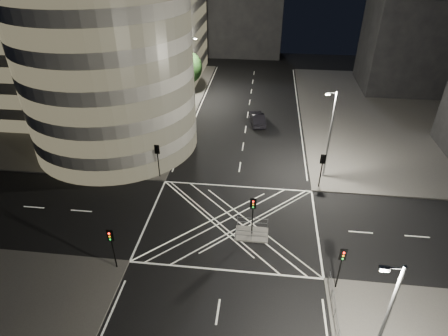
# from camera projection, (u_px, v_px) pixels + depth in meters

# --- Properties ---
(ground) EXTENTS (120.00, 120.00, 0.00)m
(ground) POSITION_uv_depth(u_px,v_px,m) (231.00, 222.00, 35.68)
(ground) COLOR black
(ground) RESTS_ON ground
(sidewalk_far_left) EXTENTS (42.00, 42.00, 0.15)m
(sidewalk_far_left) POSITION_uv_depth(u_px,v_px,m) (72.00, 101.00, 61.14)
(sidewalk_far_left) COLOR #504D4B
(sidewalk_far_left) RESTS_ON ground
(sidewalk_far_right) EXTENTS (42.00, 42.00, 0.15)m
(sidewalk_far_right) POSITION_uv_depth(u_px,v_px,m) (444.00, 118.00, 55.47)
(sidewalk_far_right) COLOR #504D4B
(sidewalk_far_right) RESTS_ON ground
(central_island) EXTENTS (3.00, 2.00, 0.15)m
(central_island) POSITION_uv_depth(u_px,v_px,m) (252.00, 234.00, 34.18)
(central_island) COLOR slate
(central_island) RESTS_ON ground
(office_tower_curved) EXTENTS (30.00, 29.00, 27.20)m
(office_tower_curved) POSITION_uv_depth(u_px,v_px,m) (82.00, 34.00, 46.67)
(office_tower_curved) COLOR #9C9A94
(office_tower_curved) RESTS_ON sidewalk_far_left
(office_block_rear) EXTENTS (24.00, 16.00, 22.00)m
(office_block_rear) POSITION_uv_depth(u_px,v_px,m) (133.00, 13.00, 67.13)
(office_block_rear) COLOR #9C9A94
(office_block_rear) RESTS_ON sidewalk_far_left
(building_right_far) EXTENTS (14.00, 12.00, 15.00)m
(building_right_far) POSITION_uv_depth(u_px,v_px,m) (410.00, 43.00, 62.63)
(building_right_far) COLOR black
(building_right_far) RESTS_ON sidewalk_far_right
(building_far_end) EXTENTS (18.00, 8.00, 18.00)m
(building_far_end) POSITION_uv_depth(u_px,v_px,m) (240.00, 12.00, 79.96)
(building_far_end) COLOR black
(building_far_end) RESTS_ON ground
(tree_a) EXTENTS (5.01, 5.01, 7.17)m
(tree_a) POSITION_uv_depth(u_px,v_px,m) (147.00, 133.00, 41.89)
(tree_a) COLOR black
(tree_a) RESTS_ON sidewalk_far_left
(tree_b) EXTENTS (4.17, 4.17, 6.92)m
(tree_b) POSITION_uv_depth(u_px,v_px,m) (160.00, 109.00, 46.81)
(tree_b) COLOR black
(tree_b) RESTS_ON sidewalk_far_left
(tree_c) EXTENTS (4.32, 4.32, 6.87)m
(tree_c) POSITION_uv_depth(u_px,v_px,m) (172.00, 93.00, 51.92)
(tree_c) COLOR black
(tree_c) RESTS_ON sidewalk_far_left
(tree_d) EXTENTS (4.35, 4.35, 7.00)m
(tree_d) POSITION_uv_depth(u_px,v_px,m) (181.00, 78.00, 56.89)
(tree_d) COLOR black
(tree_d) RESTS_ON sidewalk_far_left
(tree_e) EXTENTS (4.56, 4.56, 6.92)m
(tree_e) POSITION_uv_depth(u_px,v_px,m) (188.00, 67.00, 62.04)
(tree_e) COLOR black
(tree_e) RESTS_ON sidewalk_far_left
(traffic_signal_fl) EXTENTS (0.55, 0.22, 4.00)m
(traffic_signal_fl) POSITION_uv_depth(u_px,v_px,m) (158.00, 155.00, 40.69)
(traffic_signal_fl) COLOR black
(traffic_signal_fl) RESTS_ON sidewalk_far_left
(traffic_signal_nl) EXTENTS (0.55, 0.22, 4.00)m
(traffic_signal_nl) POSITION_uv_depth(u_px,v_px,m) (112.00, 242.00, 29.27)
(traffic_signal_nl) COLOR black
(traffic_signal_nl) RESTS_ON sidewalk_near_left
(traffic_signal_fr) EXTENTS (0.55, 0.22, 4.00)m
(traffic_signal_fr) POSITION_uv_depth(u_px,v_px,m) (322.00, 165.00, 38.97)
(traffic_signal_fr) COLOR black
(traffic_signal_fr) RESTS_ON sidewalk_far_right
(traffic_signal_nr) EXTENTS (0.55, 0.22, 4.00)m
(traffic_signal_nr) POSITION_uv_depth(u_px,v_px,m) (341.00, 261.00, 27.55)
(traffic_signal_nr) COLOR black
(traffic_signal_nr) RESTS_ON sidewalk_near_right
(traffic_signal_island) EXTENTS (0.55, 0.22, 4.00)m
(traffic_signal_island) POSITION_uv_depth(u_px,v_px,m) (253.00, 210.00, 32.67)
(traffic_signal_island) COLOR black
(traffic_signal_island) RESTS_ON central_island
(street_lamp_left_near) EXTENTS (1.25, 0.25, 10.00)m
(street_lamp_left_near) POSITION_uv_depth(u_px,v_px,m) (162.00, 113.00, 43.72)
(street_lamp_left_near) COLOR slate
(street_lamp_left_near) RESTS_ON sidewalk_far_left
(street_lamp_left_far) EXTENTS (1.25, 0.25, 10.00)m
(street_lamp_left_far) POSITION_uv_depth(u_px,v_px,m) (191.00, 67.00, 58.83)
(street_lamp_left_far) COLOR slate
(street_lamp_left_far) RESTS_ON sidewalk_far_left
(street_lamp_right_far) EXTENTS (1.25, 0.25, 10.00)m
(street_lamp_right_far) POSITION_uv_depth(u_px,v_px,m) (330.00, 133.00, 39.35)
(street_lamp_right_far) COLOR slate
(street_lamp_right_far) RESTS_ON sidewalk_far_right
(street_lamp_right_near) EXTENTS (1.25, 0.25, 10.00)m
(street_lamp_right_near) POSITION_uv_depth(u_px,v_px,m) (382.00, 327.00, 20.04)
(street_lamp_right_near) COLOR slate
(street_lamp_right_near) RESTS_ON sidewalk_near_right
(railing_island_south) EXTENTS (2.80, 0.06, 1.10)m
(railing_island_south) POSITION_uv_depth(u_px,v_px,m) (251.00, 236.00, 33.09)
(railing_island_south) COLOR slate
(railing_island_south) RESTS_ON central_island
(railing_island_north) EXTENTS (2.80, 0.06, 1.10)m
(railing_island_north) POSITION_uv_depth(u_px,v_px,m) (252.00, 222.00, 34.60)
(railing_island_north) COLOR slate
(railing_island_north) RESTS_ON central_island
(sedan) EXTENTS (2.79, 5.41, 1.70)m
(sedan) POSITION_uv_depth(u_px,v_px,m) (257.00, 119.00, 53.52)
(sedan) COLOR black
(sedan) RESTS_ON ground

